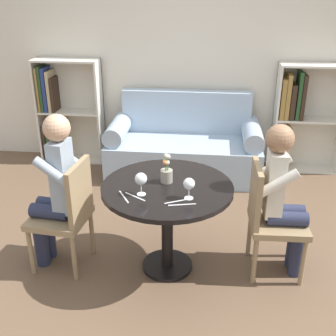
{
  "coord_description": "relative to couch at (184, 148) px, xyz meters",
  "views": [
    {
      "loc": [
        0.3,
        -2.74,
        2.14
      ],
      "look_at": [
        0.0,
        0.05,
        0.85
      ],
      "focal_mm": 45.0,
      "sensor_mm": 36.0,
      "label": 1
    }
  ],
  "objects": [
    {
      "name": "ground_plane",
      "position": [
        0.0,
        -1.82,
        -0.31
      ],
      "size": [
        16.0,
        16.0,
        0.0
      ],
      "primitive_type": "plane",
      "color": "brown"
    },
    {
      "name": "back_wall",
      "position": [
        0.0,
        0.42,
        1.04
      ],
      "size": [
        5.2,
        0.05,
        2.7
      ],
      "color": "silver",
      "rests_on": "ground_plane"
    },
    {
      "name": "round_table",
      "position": [
        0.0,
        -1.82,
        0.29
      ],
      "size": [
        0.98,
        0.98,
        0.73
      ],
      "color": "black",
      "rests_on": "ground_plane"
    },
    {
      "name": "couch",
      "position": [
        0.0,
        0.0,
        0.0
      ],
      "size": [
        1.74,
        0.8,
        0.92
      ],
      "color": "#9EB2C6",
      "rests_on": "ground_plane"
    },
    {
      "name": "bookshelf_left",
      "position": [
        -1.53,
        0.27,
        0.28
      ],
      "size": [
        0.78,
        0.28,
        1.26
      ],
      "color": "silver",
      "rests_on": "ground_plane"
    },
    {
      "name": "bookshelf_right",
      "position": [
        1.31,
        0.27,
        0.33
      ],
      "size": [
        0.78,
        0.28,
        1.26
      ],
      "color": "silver",
      "rests_on": "ground_plane"
    },
    {
      "name": "chair_left",
      "position": [
        -0.77,
        -1.86,
        0.18
      ],
      "size": [
        0.46,
        0.46,
        0.9
      ],
      "rotation": [
        0.0,
        0.0,
        -1.68
      ],
      "color": "#937A56",
      "rests_on": "ground_plane"
    },
    {
      "name": "chair_right",
      "position": [
        0.77,
        -1.76,
        0.18
      ],
      "size": [
        0.44,
        0.44,
        0.9
      ],
      "rotation": [
        0.0,
        0.0,
        1.61
      ],
      "color": "#937A56",
      "rests_on": "ground_plane"
    },
    {
      "name": "person_left",
      "position": [
        -0.86,
        -1.85,
        0.36
      ],
      "size": [
        0.44,
        0.37,
        1.26
      ],
      "rotation": [
        0.0,
        0.0,
        -1.68
      ],
      "color": "#282D47",
      "rests_on": "ground_plane"
    },
    {
      "name": "person_right",
      "position": [
        0.86,
        -1.75,
        0.34
      ],
      "size": [
        0.43,
        0.35,
        1.21
      ],
      "rotation": [
        0.0,
        0.0,
        1.61
      ],
      "color": "#282D47",
      "rests_on": "ground_plane"
    },
    {
      "name": "wine_glass_left",
      "position": [
        -0.17,
        -1.98,
        0.54
      ],
      "size": [
        0.09,
        0.09,
        0.17
      ],
      "color": "white",
      "rests_on": "round_table"
    },
    {
      "name": "wine_glass_right",
      "position": [
        0.17,
        -2.0,
        0.53
      ],
      "size": [
        0.08,
        0.08,
        0.15
      ],
      "color": "white",
      "rests_on": "round_table"
    },
    {
      "name": "flower_vase",
      "position": [
        -0.01,
        -1.76,
        0.5
      ],
      "size": [
        0.09,
        0.09,
        0.23
      ],
      "color": "#9E9384",
      "rests_on": "round_table"
    },
    {
      "name": "knife_left_setting",
      "position": [
        0.09,
        -2.05,
        0.42
      ],
      "size": [
        0.17,
        0.1,
        0.0
      ],
      "color": "silver",
      "rests_on": "round_table"
    },
    {
      "name": "fork_left_setting",
      "position": [
        -0.21,
        -2.02,
        0.42
      ],
      "size": [
        0.16,
        0.12,
        0.0
      ],
      "color": "silver",
      "rests_on": "round_table"
    },
    {
      "name": "knife_right_setting",
      "position": [
        0.13,
        -2.09,
        0.42
      ],
      "size": [
        0.19,
        0.05,
        0.0
      ],
      "color": "silver",
      "rests_on": "round_table"
    },
    {
      "name": "fork_right_setting",
      "position": [
        -0.28,
        -2.03,
        0.42
      ],
      "size": [
        0.11,
        0.17,
        0.0
      ],
      "color": "silver",
      "rests_on": "round_table"
    }
  ]
}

